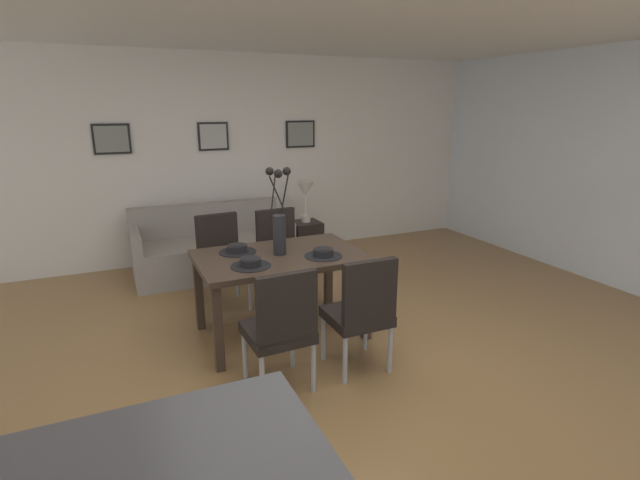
{
  "coord_description": "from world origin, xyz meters",
  "views": [
    {
      "loc": [
        -1.43,
        -2.95,
        1.97
      ],
      "look_at": [
        0.27,
        0.86,
        0.78
      ],
      "focal_mm": 26.77,
      "sensor_mm": 36.0,
      "label": 1
    }
  ],
  "objects_px": {
    "dining_chair_far_right": "(280,249)",
    "side_table": "(306,241)",
    "sofa": "(212,250)",
    "dining_table": "(280,264)",
    "bowl_near_right": "(237,248)",
    "table_lamp": "(306,193)",
    "dining_chair_far_left": "(362,309)",
    "framed_picture_left": "(112,139)",
    "framed_picture_center": "(213,136)",
    "bowl_near_left": "(251,261)",
    "dining_chair_near_left": "(281,325)",
    "framed_picture_right": "(300,134)",
    "centerpiece_vase": "(279,222)",
    "dining_chair_near_right": "(221,256)",
    "bowl_far_left": "(323,252)"
  },
  "relations": [
    {
      "from": "framed_picture_left",
      "to": "framed_picture_center",
      "type": "height_order",
      "value": "same"
    },
    {
      "from": "bowl_near_left",
      "to": "framed_picture_left",
      "type": "bearing_deg",
      "value": 108.02
    },
    {
      "from": "bowl_far_left",
      "to": "table_lamp",
      "type": "xyz_separation_m",
      "value": [
        0.68,
        2.03,
        0.11
      ]
    },
    {
      "from": "bowl_near_right",
      "to": "side_table",
      "type": "distance_m",
      "value": 2.15
    },
    {
      "from": "dining_chair_far_left",
      "to": "side_table",
      "type": "distance_m",
      "value": 2.75
    },
    {
      "from": "dining_table",
      "to": "table_lamp",
      "type": "height_order",
      "value": "table_lamp"
    },
    {
      "from": "framed_picture_right",
      "to": "dining_chair_near_right",
      "type": "bearing_deg",
      "value": -133.28
    },
    {
      "from": "dining_chair_far_right",
      "to": "bowl_far_left",
      "type": "distance_m",
      "value": 1.08
    },
    {
      "from": "centerpiece_vase",
      "to": "bowl_near_left",
      "type": "distance_m",
      "value": 0.45
    },
    {
      "from": "dining_chair_near_left",
      "to": "framed_picture_right",
      "type": "bearing_deg",
      "value": 65.92
    },
    {
      "from": "dining_table",
      "to": "framed_picture_center",
      "type": "distance_m",
      "value": 2.62
    },
    {
      "from": "dining_chair_far_left",
      "to": "sofa",
      "type": "xyz_separation_m",
      "value": [
        -0.55,
        2.71,
        -0.23
      ]
    },
    {
      "from": "side_table",
      "to": "framed_picture_left",
      "type": "relative_size",
      "value": 1.26
    },
    {
      "from": "bowl_far_left",
      "to": "framed_picture_center",
      "type": "height_order",
      "value": "framed_picture_center"
    },
    {
      "from": "dining_chair_far_left",
      "to": "centerpiece_vase",
      "type": "distance_m",
      "value": 1.04
    },
    {
      "from": "sofa",
      "to": "framed_picture_left",
      "type": "bearing_deg",
      "value": 149.39
    },
    {
      "from": "centerpiece_vase",
      "to": "table_lamp",
      "type": "height_order",
      "value": "centerpiece_vase"
    },
    {
      "from": "sofa",
      "to": "framed_picture_right",
      "type": "bearing_deg",
      "value": 22.36
    },
    {
      "from": "dining_chair_far_left",
      "to": "bowl_far_left",
      "type": "bearing_deg",
      "value": 92.47
    },
    {
      "from": "dining_chair_near_left",
      "to": "dining_chair_near_right",
      "type": "height_order",
      "value": "same"
    },
    {
      "from": "dining_chair_far_right",
      "to": "side_table",
      "type": "bearing_deg",
      "value": 54.71
    },
    {
      "from": "dining_chair_near_left",
      "to": "bowl_near_left",
      "type": "xyz_separation_m",
      "value": [
        -0.02,
        0.64,
        0.27
      ]
    },
    {
      "from": "dining_table",
      "to": "framed_picture_center",
      "type": "xyz_separation_m",
      "value": [
        0.0,
        2.45,
        0.94
      ]
    },
    {
      "from": "dining_chair_far_left",
      "to": "table_lamp",
      "type": "distance_m",
      "value": 2.76
    },
    {
      "from": "dining_table",
      "to": "framed_picture_right",
      "type": "xyz_separation_m",
      "value": [
        1.18,
        2.45,
        0.94
      ]
    },
    {
      "from": "framed_picture_right",
      "to": "dining_chair_far_left",
      "type": "bearing_deg",
      "value": -104.29
    },
    {
      "from": "dining_chair_near_left",
      "to": "framed_picture_right",
      "type": "height_order",
      "value": "framed_picture_right"
    },
    {
      "from": "dining_chair_far_left",
      "to": "dining_chair_far_right",
      "type": "bearing_deg",
      "value": 91.75
    },
    {
      "from": "dining_table",
      "to": "dining_chair_far_left",
      "type": "xyz_separation_m",
      "value": [
        0.34,
        -0.83,
        -0.14
      ]
    },
    {
      "from": "bowl_near_right",
      "to": "table_lamp",
      "type": "height_order",
      "value": "table_lamp"
    },
    {
      "from": "side_table",
      "to": "framed_picture_center",
      "type": "xyz_separation_m",
      "value": [
        -0.99,
        0.62,
        1.33
      ]
    },
    {
      "from": "framed_picture_left",
      "to": "framed_picture_right",
      "type": "bearing_deg",
      "value": -0.0
    },
    {
      "from": "framed_picture_left",
      "to": "centerpiece_vase",
      "type": "bearing_deg",
      "value": -64.29
    },
    {
      "from": "centerpiece_vase",
      "to": "framed_picture_left",
      "type": "xyz_separation_m",
      "value": [
        -1.18,
        2.45,
        0.56
      ]
    },
    {
      "from": "bowl_near_left",
      "to": "table_lamp",
      "type": "height_order",
      "value": "table_lamp"
    },
    {
      "from": "dining_chair_near_right",
      "to": "centerpiece_vase",
      "type": "height_order",
      "value": "centerpiece_vase"
    },
    {
      "from": "dining_table",
      "to": "dining_chair_near_left",
      "type": "bearing_deg",
      "value": -109.15
    },
    {
      "from": "dining_chair_far_right",
      "to": "framed_picture_right",
      "type": "bearing_deg",
      "value": 61.16
    },
    {
      "from": "dining_chair_near_right",
      "to": "bowl_far_left",
      "type": "bearing_deg",
      "value": -59.13
    },
    {
      "from": "sofa",
      "to": "dining_table",
      "type": "bearing_deg",
      "value": -83.57
    },
    {
      "from": "dining_chair_far_left",
      "to": "side_table",
      "type": "relative_size",
      "value": 1.77
    },
    {
      "from": "dining_chair_near_left",
      "to": "dining_chair_far_right",
      "type": "xyz_separation_m",
      "value": [
        0.58,
        1.68,
        0.0
      ]
    },
    {
      "from": "sofa",
      "to": "side_table",
      "type": "height_order",
      "value": "sofa"
    },
    {
      "from": "centerpiece_vase",
      "to": "sofa",
      "type": "bearing_deg",
      "value": 96.46
    },
    {
      "from": "dining_chair_near_right",
      "to": "table_lamp",
      "type": "distance_m",
      "value": 1.67
    },
    {
      "from": "dining_chair_near_left",
      "to": "dining_chair_far_left",
      "type": "relative_size",
      "value": 1.0
    },
    {
      "from": "centerpiece_vase",
      "to": "bowl_near_left",
      "type": "height_order",
      "value": "centerpiece_vase"
    },
    {
      "from": "bowl_near_right",
      "to": "framed_picture_center",
      "type": "bearing_deg",
      "value": 82.02
    },
    {
      "from": "dining_table",
      "to": "side_table",
      "type": "xyz_separation_m",
      "value": [
        0.99,
        1.83,
        -0.39
      ]
    },
    {
      "from": "dining_chair_near_left",
      "to": "framed_picture_left",
      "type": "height_order",
      "value": "framed_picture_left"
    }
  ]
}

